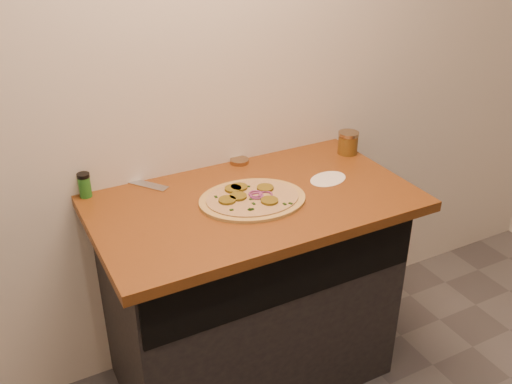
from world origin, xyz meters
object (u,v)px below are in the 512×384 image
salsa_jar (348,143)px  spice_shaker (85,185)px  pizza (252,199)px  chefs_knife (125,179)px

salsa_jar → spice_shaker: size_ratio=1.03×
pizza → chefs_knife: 0.53m
salsa_jar → spice_shaker: (-1.10, 0.13, -0.00)m
pizza → spice_shaker: size_ratio=4.78×
pizza → chefs_knife: (-0.37, 0.38, -0.00)m
pizza → chefs_knife: size_ratio=1.59×
chefs_knife → spice_shaker: spice_shaker is taller
chefs_knife → pizza: bearing=-46.5°
salsa_jar → pizza: bearing=-161.3°
pizza → salsa_jar: bearing=18.7°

